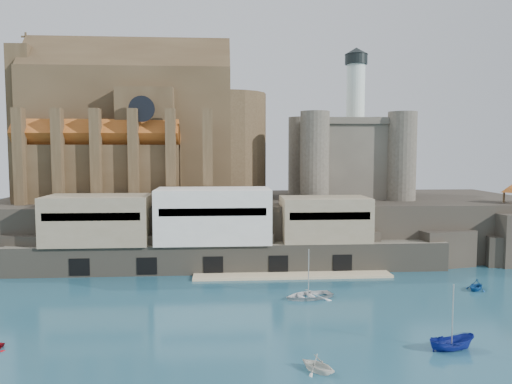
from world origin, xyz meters
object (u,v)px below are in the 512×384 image
object	(u,v)px
church	(141,134)
castle_keep	(348,154)
boat_1	(318,371)
boat_2	(451,350)

from	to	relation	value
church	castle_keep	world-z (taller)	church
boat_1	boat_2	world-z (taller)	boat_2
church	boat_2	bearing A→B (deg)	-54.68
castle_keep	boat_1	size ratio (longest dim) A/B	8.46
castle_keep	boat_1	bearing A→B (deg)	-106.53
boat_1	boat_2	size ratio (longest dim) A/B	0.74
boat_1	boat_2	xyz separation A→B (m)	(13.64, 3.72, 0.00)
castle_keep	boat_1	world-z (taller)	castle_keep
castle_keep	boat_2	size ratio (longest dim) A/B	6.29
boat_1	church	bearing A→B (deg)	71.15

